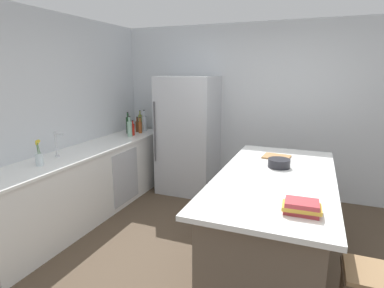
# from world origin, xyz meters

# --- Properties ---
(ground_plane) EXTENTS (7.20, 7.20, 0.00)m
(ground_plane) POSITION_xyz_m (0.00, 0.00, 0.00)
(ground_plane) COLOR #4C3D2D
(wall_rear) EXTENTS (6.00, 0.10, 2.60)m
(wall_rear) POSITION_xyz_m (0.00, 2.25, 1.30)
(wall_rear) COLOR silver
(wall_rear) RESTS_ON ground_plane
(wall_left) EXTENTS (0.10, 6.00, 2.60)m
(wall_left) POSITION_xyz_m (-2.45, 0.00, 1.30)
(wall_left) COLOR silver
(wall_left) RESTS_ON ground_plane
(counter_run_left) EXTENTS (0.64, 3.16, 0.91)m
(counter_run_left) POSITION_xyz_m (-2.09, 0.53, 0.45)
(counter_run_left) COLOR silver
(counter_run_left) RESTS_ON ground_plane
(kitchen_island) EXTENTS (1.05, 2.22, 0.94)m
(kitchen_island) POSITION_xyz_m (0.33, 0.27, 0.47)
(kitchen_island) COLOR brown
(kitchen_island) RESTS_ON ground_plane
(refrigerator) EXTENTS (0.86, 0.75, 1.82)m
(refrigerator) POSITION_xyz_m (-1.21, 1.84, 0.91)
(refrigerator) COLOR #B7BABF
(refrigerator) RESTS_ON ground_plane
(bar_stool) EXTENTS (0.36, 0.36, 0.66)m
(bar_stool) POSITION_xyz_m (1.06, -0.57, 0.53)
(bar_stool) COLOR #473828
(bar_stool) RESTS_ON ground_plane
(sink_faucet) EXTENTS (0.15, 0.05, 0.30)m
(sink_faucet) POSITION_xyz_m (-2.14, 0.09, 1.06)
(sink_faucet) COLOR silver
(sink_faucet) RESTS_ON counter_run_left
(flower_vase) EXTENTS (0.08, 0.08, 0.29)m
(flower_vase) POSITION_xyz_m (-2.07, -0.24, 1.00)
(flower_vase) COLOR silver
(flower_vase) RESTS_ON counter_run_left
(olive_oil_bottle) EXTENTS (0.06, 0.06, 0.33)m
(olive_oil_bottle) POSITION_xyz_m (-2.16, 2.00, 1.04)
(olive_oil_bottle) COLOR olive
(olive_oil_bottle) RESTS_ON counter_run_left
(soda_bottle) EXTENTS (0.08, 0.08, 0.35)m
(soda_bottle) POSITION_xyz_m (-2.03, 1.91, 1.04)
(soda_bottle) COLOR silver
(soda_bottle) RESTS_ON counter_run_left
(syrup_bottle) EXTENTS (0.07, 0.07, 0.25)m
(syrup_bottle) POSITION_xyz_m (-2.10, 1.80, 1.01)
(syrup_bottle) COLOR #5B3319
(syrup_bottle) RESTS_ON counter_run_left
(vinegar_bottle) EXTENTS (0.06, 0.06, 0.26)m
(vinegar_bottle) POSITION_xyz_m (-2.00, 1.72, 1.01)
(vinegar_bottle) COLOR #994C23
(vinegar_bottle) RESTS_ON counter_run_left
(wine_bottle) EXTENTS (0.06, 0.06, 0.35)m
(wine_bottle) POSITION_xyz_m (-2.17, 1.63, 1.05)
(wine_bottle) COLOR #19381E
(wine_bottle) RESTS_ON counter_run_left
(hot_sauce_bottle) EXTENTS (0.05, 0.05, 0.24)m
(hot_sauce_bottle) POSITION_xyz_m (-2.01, 1.52, 1.00)
(hot_sauce_bottle) COLOR red
(hot_sauce_bottle) RESTS_ON counter_run_left
(gin_bottle) EXTENTS (0.07, 0.07, 0.32)m
(gin_bottle) POSITION_xyz_m (-2.01, 1.42, 1.04)
(gin_bottle) COLOR #8CB79E
(gin_bottle) RESTS_ON counter_run_left
(cookbook_stack) EXTENTS (0.27, 0.18, 0.09)m
(cookbook_stack) POSITION_xyz_m (0.59, -0.49, 0.98)
(cookbook_stack) COLOR #A83338
(cookbook_stack) RESTS_ON kitchen_island
(mixing_bowl) EXTENTS (0.22, 0.22, 0.09)m
(mixing_bowl) POSITION_xyz_m (0.33, 0.54, 0.98)
(mixing_bowl) COLOR black
(mixing_bowl) RESTS_ON kitchen_island
(cutting_board) EXTENTS (0.31, 0.26, 0.02)m
(cutting_board) POSITION_xyz_m (0.26, 0.91, 0.95)
(cutting_board) COLOR #9E7042
(cutting_board) RESTS_ON kitchen_island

